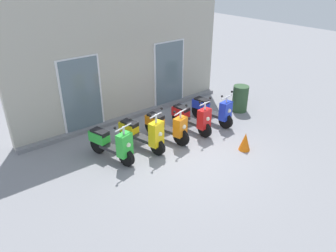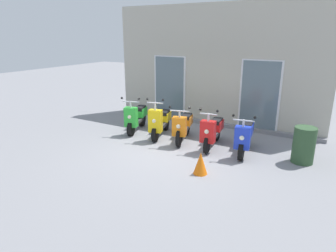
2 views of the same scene
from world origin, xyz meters
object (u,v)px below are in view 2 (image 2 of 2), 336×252
at_px(scooter_red, 212,131).
at_px(trash_bin, 304,145).
at_px(scooter_orange, 183,126).
at_px(traffic_cone, 201,163).
at_px(scooter_yellow, 160,121).
at_px(scooter_green, 136,117).
at_px(scooter_blue, 245,136).

relative_size(scooter_red, trash_bin, 1.71).
height_order(scooter_orange, traffic_cone, scooter_orange).
bearing_deg(scooter_yellow, scooter_orange, -2.08).
height_order(trash_bin, traffic_cone, trash_bin).
bearing_deg(scooter_yellow, trash_bin, 0.60).
xyz_separation_m(scooter_red, trash_bin, (2.33, 0.11, -0.02)).
bearing_deg(traffic_cone, scooter_yellow, 140.19).
bearing_deg(scooter_green, traffic_cone, -30.68).
relative_size(scooter_yellow, trash_bin, 1.73).
bearing_deg(scooter_orange, scooter_red, -2.53).
xyz_separation_m(scooter_orange, traffic_cone, (1.35, -1.77, -0.21)).
xyz_separation_m(scooter_green, scooter_red, (2.68, -0.11, 0.00)).
bearing_deg(scooter_blue, scooter_red, -178.29).
bearing_deg(trash_bin, traffic_cone, -136.21).
xyz_separation_m(scooter_green, traffic_cone, (3.09, -1.84, -0.21)).
xyz_separation_m(scooter_orange, scooter_blue, (1.84, -0.01, -0.01)).
bearing_deg(scooter_blue, traffic_cone, -105.56).
relative_size(scooter_green, scooter_yellow, 0.95).
distance_m(trash_bin, traffic_cone, 2.67).
distance_m(scooter_yellow, scooter_red, 1.75).
xyz_separation_m(scooter_blue, trash_bin, (1.43, 0.09, -0.00)).
distance_m(scooter_red, traffic_cone, 1.79).
bearing_deg(scooter_orange, scooter_blue, -0.45).
xyz_separation_m(scooter_yellow, scooter_red, (1.74, -0.07, -0.00)).
height_order(scooter_red, scooter_blue, scooter_red).
height_order(scooter_green, scooter_yellow, scooter_yellow).
bearing_deg(scooter_red, traffic_cone, -76.53).
height_order(scooter_orange, scooter_blue, scooter_orange).
height_order(scooter_orange, trash_bin, scooter_orange).
bearing_deg(scooter_orange, scooter_yellow, 177.92).
bearing_deg(scooter_yellow, scooter_blue, -0.95).
height_order(scooter_red, trash_bin, scooter_red).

